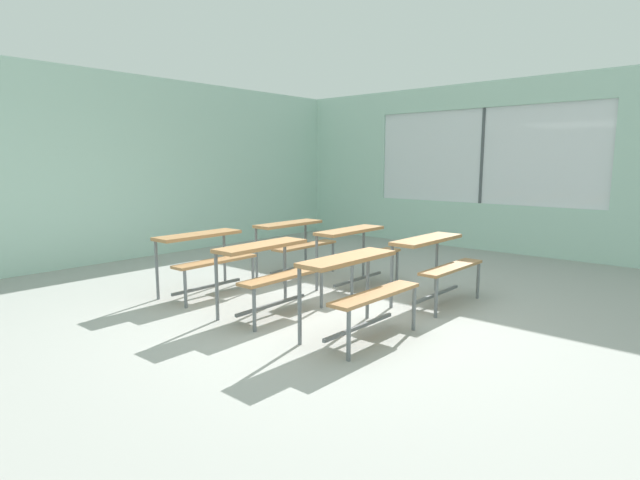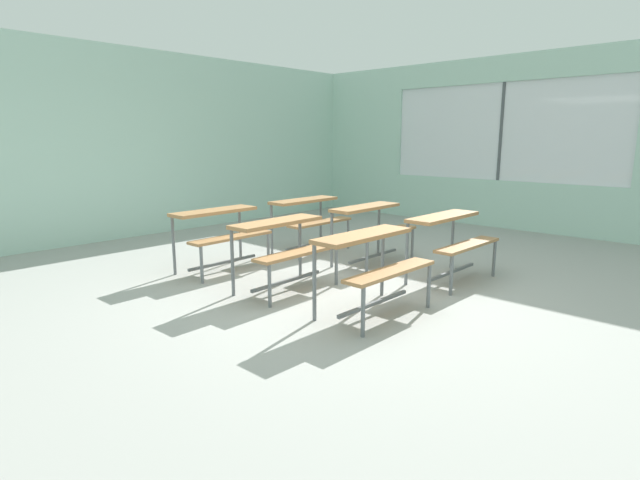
{
  "view_description": "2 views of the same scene",
  "coord_description": "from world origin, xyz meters",
  "px_view_note": "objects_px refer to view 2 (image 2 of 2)",
  "views": [
    {
      "loc": [
        -3.8,
        -3.3,
        1.6
      ],
      "look_at": [
        0.49,
        0.46,
        0.7
      ],
      "focal_mm": 28.0,
      "sensor_mm": 36.0,
      "label": 1
    },
    {
      "loc": [
        -3.8,
        -3.3,
        1.6
      ],
      "look_at": [
        0.65,
        0.85,
        0.35
      ],
      "focal_mm": 28.0,
      "sensor_mm": 36.0,
      "label": 2
    }
  ],
  "objects_px": {
    "desk_bench_r0c0": "(372,254)",
    "desk_bench_r2c0": "(220,225)",
    "desk_bench_r1c1": "(372,220)",
    "desk_bench_r2c1": "(309,212)",
    "desk_bench_r1c0": "(284,238)",
    "desk_bench_r0c1": "(451,232)"
  },
  "relations": [
    {
      "from": "desk_bench_r2c1",
      "to": "desk_bench_r1c1",
      "type": "bearing_deg",
      "value": -88.52
    },
    {
      "from": "desk_bench_r0c0",
      "to": "desk_bench_r1c1",
      "type": "height_order",
      "value": "same"
    },
    {
      "from": "desk_bench_r0c0",
      "to": "desk_bench_r2c0",
      "type": "distance_m",
      "value": 2.28
    },
    {
      "from": "desk_bench_r0c0",
      "to": "desk_bench_r1c0",
      "type": "height_order",
      "value": "same"
    },
    {
      "from": "desk_bench_r0c0",
      "to": "desk_bench_r0c1",
      "type": "distance_m",
      "value": 1.49
    },
    {
      "from": "desk_bench_r1c1",
      "to": "desk_bench_r0c0",
      "type": "bearing_deg",
      "value": -143.59
    },
    {
      "from": "desk_bench_r2c0",
      "to": "desk_bench_r0c1",
      "type": "bearing_deg",
      "value": -57.38
    },
    {
      "from": "desk_bench_r1c0",
      "to": "desk_bench_r2c0",
      "type": "bearing_deg",
      "value": 87.43
    },
    {
      "from": "desk_bench_r0c1",
      "to": "desk_bench_r1c0",
      "type": "relative_size",
      "value": 0.99
    },
    {
      "from": "desk_bench_r0c0",
      "to": "desk_bench_r2c0",
      "type": "height_order",
      "value": "same"
    },
    {
      "from": "desk_bench_r0c1",
      "to": "desk_bench_r1c1",
      "type": "bearing_deg",
      "value": 89.58
    },
    {
      "from": "desk_bench_r2c0",
      "to": "desk_bench_r2c1",
      "type": "xyz_separation_m",
      "value": [
        1.51,
        -0.05,
        0.0
      ]
    },
    {
      "from": "desk_bench_r1c1",
      "to": "desk_bench_r1c0",
      "type": "bearing_deg",
      "value": 179.96
    },
    {
      "from": "desk_bench_r1c0",
      "to": "desk_bench_r1c1",
      "type": "height_order",
      "value": "same"
    },
    {
      "from": "desk_bench_r0c1",
      "to": "desk_bench_r1c0",
      "type": "height_order",
      "value": "same"
    },
    {
      "from": "desk_bench_r2c0",
      "to": "desk_bench_r2c1",
      "type": "bearing_deg",
      "value": -2.83
    },
    {
      "from": "desk_bench_r1c0",
      "to": "desk_bench_r2c1",
      "type": "xyz_separation_m",
      "value": [
        1.53,
        1.11,
        0.0
      ]
    },
    {
      "from": "desk_bench_r0c0",
      "to": "desk_bench_r2c0",
      "type": "relative_size",
      "value": 1.0
    },
    {
      "from": "desk_bench_r1c0",
      "to": "desk_bench_r2c0",
      "type": "height_order",
      "value": "same"
    },
    {
      "from": "desk_bench_r2c0",
      "to": "desk_bench_r0c0",
      "type": "bearing_deg",
      "value": -90.54
    },
    {
      "from": "desk_bench_r2c0",
      "to": "desk_bench_r1c1",
      "type": "bearing_deg",
      "value": -37.74
    },
    {
      "from": "desk_bench_r1c1",
      "to": "desk_bench_r2c1",
      "type": "relative_size",
      "value": 1.01
    }
  ]
}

